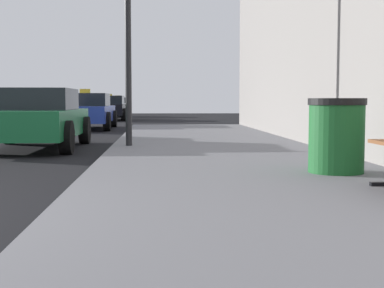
{
  "coord_description": "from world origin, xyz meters",
  "views": [
    {
      "loc": [
        2.9,
        -4.04,
        1.01
      ],
      "look_at": [
        3.37,
        3.67,
        0.41
      ],
      "focal_mm": 51.79,
      "sensor_mm": 36.0,
      "label": 1
    }
  ],
  "objects_px": {
    "car_white": "(118,105)",
    "car_blue": "(85,111)",
    "car_green": "(35,118)",
    "car_silver": "(109,106)",
    "car_black": "(108,108)",
    "trash_bin": "(336,135)"
  },
  "relations": [
    {
      "from": "car_white",
      "to": "car_blue",
      "type": "bearing_deg",
      "value": 91.5
    },
    {
      "from": "car_blue",
      "to": "car_green",
      "type": "bearing_deg",
      "value": 90.21
    },
    {
      "from": "car_green",
      "to": "car_silver",
      "type": "bearing_deg",
      "value": -88.74
    },
    {
      "from": "car_green",
      "to": "car_blue",
      "type": "xyz_separation_m",
      "value": [
        -0.03,
        8.11,
        0.0
      ]
    },
    {
      "from": "car_black",
      "to": "car_white",
      "type": "height_order",
      "value": "car_white"
    },
    {
      "from": "car_green",
      "to": "car_blue",
      "type": "height_order",
      "value": "car_blue"
    },
    {
      "from": "trash_bin",
      "to": "car_green",
      "type": "distance_m",
      "value": 7.13
    },
    {
      "from": "car_blue",
      "to": "car_white",
      "type": "bearing_deg",
      "value": -88.5
    },
    {
      "from": "car_blue",
      "to": "car_silver",
      "type": "height_order",
      "value": "same"
    },
    {
      "from": "car_blue",
      "to": "trash_bin",
      "type": "bearing_deg",
      "value": 109.44
    },
    {
      "from": "car_green",
      "to": "car_black",
      "type": "height_order",
      "value": "same"
    },
    {
      "from": "car_green",
      "to": "car_blue",
      "type": "bearing_deg",
      "value": -89.79
    },
    {
      "from": "car_green",
      "to": "car_white",
      "type": "relative_size",
      "value": 0.95
    },
    {
      "from": "car_black",
      "to": "trash_bin",
      "type": "bearing_deg",
      "value": 101.79
    },
    {
      "from": "trash_bin",
      "to": "car_green",
      "type": "xyz_separation_m",
      "value": [
        -4.72,
        5.35,
        0.05
      ]
    },
    {
      "from": "car_green",
      "to": "car_white",
      "type": "distance_m",
      "value": 33.34
    },
    {
      "from": "trash_bin",
      "to": "car_white",
      "type": "height_order",
      "value": "car_white"
    },
    {
      "from": "car_green",
      "to": "car_silver",
      "type": "distance_m",
      "value": 23.4
    },
    {
      "from": "trash_bin",
      "to": "car_silver",
      "type": "bearing_deg",
      "value": 100.32
    },
    {
      "from": "trash_bin",
      "to": "car_black",
      "type": "xyz_separation_m",
      "value": [
        -4.72,
        22.62,
        0.05
      ]
    },
    {
      "from": "car_silver",
      "to": "trash_bin",
      "type": "bearing_deg",
      "value": 100.32
    },
    {
      "from": "car_blue",
      "to": "car_silver",
      "type": "bearing_deg",
      "value": -88.18
    }
  ]
}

